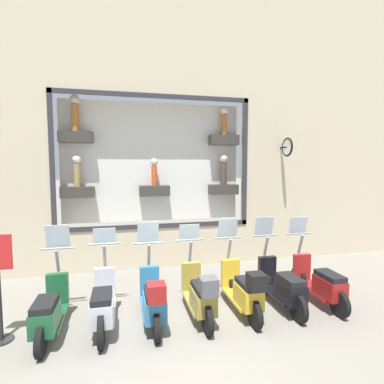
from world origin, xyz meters
TOP-DOWN VIEW (x-y plane):
  - ground_plane at (0.00, 0.00)m, footprint 120.00×120.00m
  - building_facade at (3.60, -0.00)m, footprint 1.19×36.00m
  - scooter_red_0 at (0.56, -2.97)m, footprint 1.80×0.61m
  - scooter_black_1 at (0.56, -2.13)m, footprint 1.80×0.61m
  - scooter_yellow_2 at (0.50, -1.30)m, footprint 1.80×0.60m
  - scooter_olive_3 at (0.50, -0.46)m, footprint 1.80×0.60m
  - scooter_teal_4 at (0.49, 0.38)m, footprint 1.79×0.60m
  - scooter_silver_5 at (0.56, 1.21)m, footprint 1.81×0.60m
  - scooter_green_6 at (0.56, 2.05)m, footprint 1.79×0.61m

SIDE VIEW (x-z plane):
  - ground_plane at x=0.00m, z-range 0.00..0.00m
  - scooter_green_6 at x=0.56m, z-range -0.42..1.26m
  - scooter_red_0 at x=0.56m, z-range -0.39..1.24m
  - scooter_black_1 at x=0.56m, z-range -0.40..1.27m
  - scooter_silver_5 at x=0.56m, z-range -0.35..1.23m
  - scooter_teal_4 at x=0.49m, z-range -0.37..1.30m
  - scooter_olive_3 at x=0.50m, z-range -0.32..1.26m
  - scooter_yellow_2 at x=0.50m, z-range -0.36..1.30m
  - building_facade at x=3.60m, z-range 0.06..8.07m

